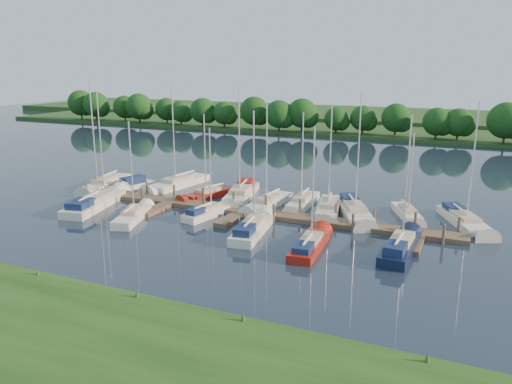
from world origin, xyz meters
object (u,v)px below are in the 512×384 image
at_px(dock, 241,213).
at_px(motorboat, 132,186).
at_px(sailboat_n_0, 105,185).
at_px(sailboat_s_2, 209,213).
at_px(sailboat_n_5, 268,204).

relative_size(dock, motorboat, 6.86).
distance_m(sailboat_n_0, sailboat_s_2, 16.98).
height_order(dock, motorboat, motorboat).
relative_size(motorboat, sailboat_n_5, 0.55).
bearing_deg(sailboat_n_5, sailboat_s_2, 57.81).
bearing_deg(dock, motorboat, 165.98).
bearing_deg(dock, sailboat_n_0, 170.07).
bearing_deg(sailboat_n_5, motorboat, 3.62).
height_order(dock, sailboat_s_2, sailboat_s_2).
distance_m(sailboat_n_5, sailboat_s_2, 6.40).
distance_m(sailboat_n_0, sailboat_n_5, 20.11).
distance_m(dock, sailboat_s_2, 3.01).
bearing_deg(sailboat_s_2, motorboat, 168.19).
distance_m(dock, sailboat_n_5, 3.81).
bearing_deg(sailboat_n_0, motorboat, 178.06).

